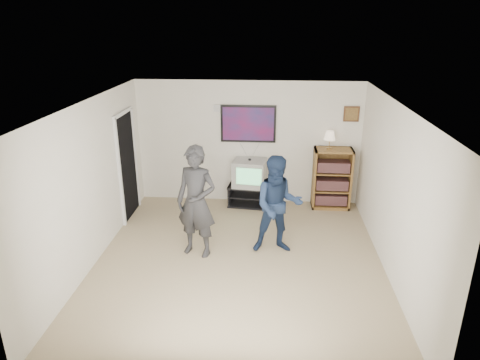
# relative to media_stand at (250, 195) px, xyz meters

# --- Properties ---
(room_shell) EXTENTS (4.51, 5.00, 2.51)m
(room_shell) POSITION_rel_media_stand_xyz_m (-0.06, -1.88, 1.03)
(room_shell) COLOR #897057
(room_shell) RESTS_ON ground
(media_stand) EXTENTS (0.92, 0.57, 0.44)m
(media_stand) POSITION_rel_media_stand_xyz_m (0.00, 0.00, 0.00)
(media_stand) COLOR black
(media_stand) RESTS_ON room_shell
(crt_television) EXTENTS (0.69, 0.61, 0.54)m
(crt_television) POSITION_rel_media_stand_xyz_m (-0.01, 0.00, 0.49)
(crt_television) COLOR #9FA09B
(crt_television) RESTS_ON media_stand
(bookshelf) EXTENTS (0.75, 0.43, 1.23)m
(bookshelf) POSITION_rel_media_stand_xyz_m (1.63, 0.05, 0.40)
(bookshelf) COLOR brown
(bookshelf) RESTS_ON room_shell
(table_lamp) EXTENTS (0.22, 0.22, 0.35)m
(table_lamp) POSITION_rel_media_stand_xyz_m (1.53, 0.07, 1.19)
(table_lamp) COLOR beige
(table_lamp) RESTS_ON bookshelf
(person_tall) EXTENTS (0.76, 0.61, 1.82)m
(person_tall) POSITION_rel_media_stand_xyz_m (-0.75, -1.99, 0.69)
(person_tall) COLOR #28282A
(person_tall) RESTS_ON room_shell
(person_short) EXTENTS (0.85, 0.69, 1.63)m
(person_short) POSITION_rel_media_stand_xyz_m (0.54, -1.81, 0.60)
(person_short) COLOR #1A2947
(person_short) RESTS_ON room_shell
(controller_left) EXTENTS (0.05, 0.11, 0.03)m
(controller_left) POSITION_rel_media_stand_xyz_m (-0.79, -1.81, 1.07)
(controller_left) COLOR white
(controller_left) RESTS_ON person_tall
(controller_right) EXTENTS (0.07, 0.14, 0.04)m
(controller_right) POSITION_rel_media_stand_xyz_m (0.48, -1.60, 0.91)
(controller_right) COLOR white
(controller_right) RESTS_ON person_short
(poster) EXTENTS (1.10, 0.03, 0.75)m
(poster) POSITION_rel_media_stand_xyz_m (-0.06, 0.25, 1.43)
(poster) COLOR black
(poster) RESTS_ON room_shell
(air_vent) EXTENTS (0.28, 0.02, 0.14)m
(air_vent) POSITION_rel_media_stand_xyz_m (-0.61, 0.25, 1.73)
(air_vent) COLOR white
(air_vent) RESTS_ON room_shell
(small_picture) EXTENTS (0.30, 0.03, 0.30)m
(small_picture) POSITION_rel_media_stand_xyz_m (1.94, 0.25, 1.66)
(small_picture) COLOR #442615
(small_picture) RESTS_ON room_shell
(doorway) EXTENTS (0.03, 0.85, 2.00)m
(doorway) POSITION_rel_media_stand_xyz_m (-2.30, -0.63, 0.78)
(doorway) COLOR black
(doorway) RESTS_ON room_shell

